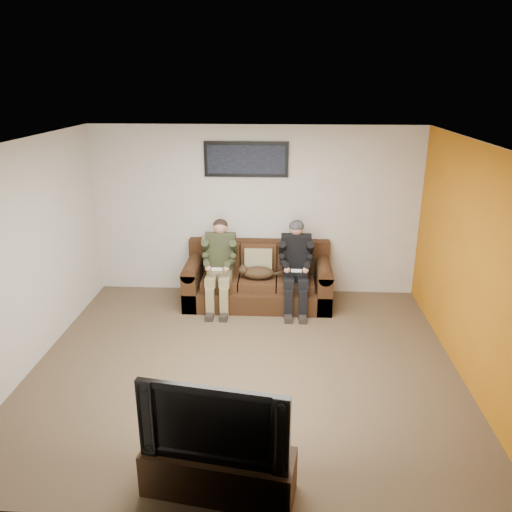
# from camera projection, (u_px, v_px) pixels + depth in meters

# --- Properties ---
(floor) EXTENTS (5.00, 5.00, 0.00)m
(floor) POSITION_uv_depth(u_px,v_px,m) (245.00, 364.00, 5.96)
(floor) COLOR brown
(floor) RESTS_ON ground
(ceiling) EXTENTS (5.00, 5.00, 0.00)m
(ceiling) POSITION_uv_depth(u_px,v_px,m) (243.00, 143.00, 5.09)
(ceiling) COLOR silver
(ceiling) RESTS_ON ground
(wall_back) EXTENTS (5.00, 0.00, 5.00)m
(wall_back) POSITION_uv_depth(u_px,v_px,m) (256.00, 212.00, 7.64)
(wall_back) COLOR beige
(wall_back) RESTS_ON ground
(wall_front) EXTENTS (5.00, 0.00, 5.00)m
(wall_front) POSITION_uv_depth(u_px,v_px,m) (220.00, 376.00, 3.41)
(wall_front) COLOR beige
(wall_front) RESTS_ON ground
(wall_left) EXTENTS (0.00, 4.50, 4.50)m
(wall_left) POSITION_uv_depth(u_px,v_px,m) (25.00, 258.00, 5.65)
(wall_left) COLOR beige
(wall_left) RESTS_ON ground
(wall_right) EXTENTS (0.00, 4.50, 4.50)m
(wall_right) POSITION_uv_depth(u_px,v_px,m) (474.00, 267.00, 5.40)
(wall_right) COLOR beige
(wall_right) RESTS_ON ground
(accent_wall_right) EXTENTS (0.00, 4.50, 4.50)m
(accent_wall_right) POSITION_uv_depth(u_px,v_px,m) (473.00, 267.00, 5.40)
(accent_wall_right) COLOR #BF7013
(accent_wall_right) RESTS_ON ground
(sofa) EXTENTS (2.16, 0.93, 0.89)m
(sofa) POSITION_uv_depth(u_px,v_px,m) (258.00, 280.00, 7.57)
(sofa) COLOR #351F10
(sofa) RESTS_ON ground
(throw_pillow) EXTENTS (0.41, 0.20, 0.41)m
(throw_pillow) POSITION_uv_depth(u_px,v_px,m) (258.00, 261.00, 7.51)
(throw_pillow) COLOR #8B825B
(throw_pillow) RESTS_ON sofa
(throw_blanket) EXTENTS (0.44, 0.22, 0.08)m
(throw_blanket) POSITION_uv_depth(u_px,v_px,m) (217.00, 240.00, 7.67)
(throw_blanket) COLOR tan
(throw_blanket) RESTS_ON sofa
(person_left) EXTENTS (0.51, 0.87, 1.29)m
(person_left) POSITION_uv_depth(u_px,v_px,m) (220.00, 260.00, 7.29)
(person_left) COLOR #887D55
(person_left) RESTS_ON sofa
(person_right) EXTENTS (0.51, 0.86, 1.30)m
(person_right) POSITION_uv_depth(u_px,v_px,m) (296.00, 261.00, 7.24)
(person_right) COLOR black
(person_right) RESTS_ON sofa
(cat) EXTENTS (0.66, 0.26, 0.24)m
(cat) POSITION_uv_depth(u_px,v_px,m) (257.00, 272.00, 7.33)
(cat) COLOR #4B341D
(cat) RESTS_ON sofa
(framed_poster) EXTENTS (1.25, 0.05, 0.52)m
(framed_poster) POSITION_uv_depth(u_px,v_px,m) (246.00, 159.00, 7.35)
(framed_poster) COLOR black
(framed_poster) RESTS_ON wall_back
(tv_stand) EXTENTS (1.29, 0.59, 0.39)m
(tv_stand) POSITION_uv_depth(u_px,v_px,m) (219.00, 472.00, 4.07)
(tv_stand) COLOR #301E10
(tv_stand) RESTS_ON ground
(television) EXTENTS (1.20, 0.34, 0.69)m
(television) POSITION_uv_depth(u_px,v_px,m) (217.00, 417.00, 3.89)
(television) COLOR black
(television) RESTS_ON tv_stand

